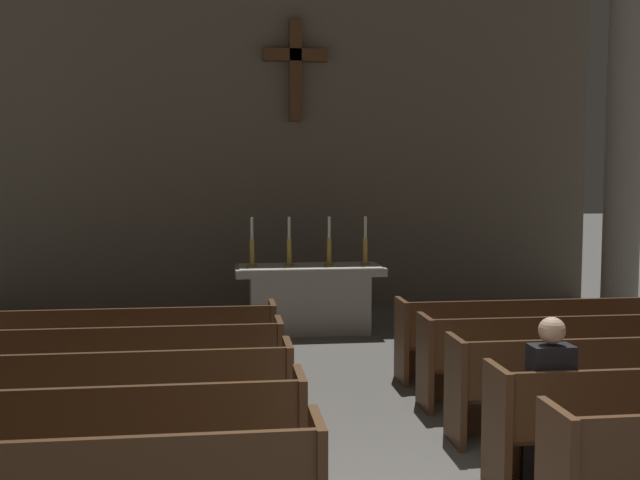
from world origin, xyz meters
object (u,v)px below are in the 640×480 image
Objects in this scene: pew_left_row_3 at (99,404)px; candlestick_outer_left at (252,251)px; candlestick_outer_right at (365,249)px; lone_worshipper at (546,397)px; column_right_second at (625,114)px; pew_left_row_2 at (76,447)px; candlestick_inner_right at (329,250)px; candlestick_inner_left at (289,250)px; pew_right_row_5 at (533,337)px; pew_left_row_5 at (129,348)px; pew_left_row_4 at (116,372)px; pew_right_row_3 at (624,385)px; altar at (309,297)px; pew_right_row_4 at (573,358)px.

candlestick_outer_left reaches higher than pew_left_row_3.
candlestick_outer_right is 0.55× the size of lone_worshipper.
lone_worshipper is (-3.82, -5.95, -2.61)m from column_right_second.
pew_left_row_2 is 4.37× the size of candlestick_inner_right.
column_right_second reaches higher than candlestick_inner_right.
pew_left_row_2 is 4.37× the size of candlestick_inner_left.
pew_right_row_5 is 0.47× the size of column_right_second.
pew_right_row_5 is at bearing -48.05° from candlestick_inner_left.
pew_left_row_5 is at bearing -124.66° from candlestick_inner_left.
pew_left_row_5 is at bearing -158.04° from column_right_second.
column_right_second is (7.24, 3.94, 2.83)m from pew_left_row_4.
pew_left_row_4 is at bearing 90.00° from pew_left_row_3.
lone_worshipper is (-1.18, -0.98, 0.22)m from pew_right_row_3.
candlestick_outer_left reaches higher than lone_worshipper.
altar reaches higher than pew_left_row_5.
candlestick_inner_left reaches higher than pew_left_row_5.
pew_left_row_4 is at bearing 149.61° from lone_worshipper.
column_right_second reaches higher than candlestick_inner_left.
column_right_second reaches higher than candlestick_outer_right.
candlestick_inner_left is at bearing 71.45° from pew_left_row_2.
candlestick_outer_right is at bearing 116.62° from pew_right_row_5.
pew_left_row_5 and pew_right_row_3 have the same top height.
pew_left_row_3 is 4.37× the size of candlestick_inner_left.
lone_worshipper reaches higher than pew_left_row_2.
candlestick_outer_left is (-3.15, 3.92, 0.77)m from pew_right_row_4.
candlestick_inner_left is (-0.30, -0.00, 0.71)m from altar.
pew_right_row_3 is (4.60, 0.00, 0.00)m from pew_left_row_3.
pew_left_row_2 is at bearing -146.29° from pew_right_row_5.
pew_left_row_3 is 4.37× the size of candlestick_outer_right.
pew_right_row_5 is 3.26m from lone_worshipper.
altar is (-2.30, 3.92, 0.06)m from pew_right_row_4.
candlestick_inner_right is (0.30, -0.00, 0.71)m from altar.
candlestick_outer_left is (1.45, 3.92, 0.77)m from pew_left_row_4.
pew_right_row_3 is 6.30m from column_right_second.
candlestick_inner_right is (-2.00, 4.94, 0.77)m from pew_right_row_3.
candlestick_outer_right is at bearing 110.32° from pew_right_row_4.
column_right_second is at bearing 56.17° from pew_right_row_4.
pew_left_row_2 is at bearing -90.00° from pew_left_row_5.
pew_left_row_3 is 0.47× the size of column_right_second.
pew_left_row_3 is 4.71m from pew_right_row_4.
candlestick_outer_left reaches higher than pew_right_row_4.
pew_right_row_3 and pew_right_row_4 have the same top height.
pew_left_row_4 is 1.00× the size of pew_right_row_3.
pew_left_row_3 is 9.23m from column_right_second.
altar is (2.30, 4.94, 0.06)m from pew_left_row_3.
candlestick_outer_right is at bearing -0.00° from altar.
candlestick_outer_left is at bearing 63.38° from pew_left_row_5.
candlestick_outer_left reaches higher than pew_left_row_4.
pew_right_row_3 is 0.47× the size of column_right_second.
candlestick_outer_right is at bearing 62.15° from pew_left_row_2.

